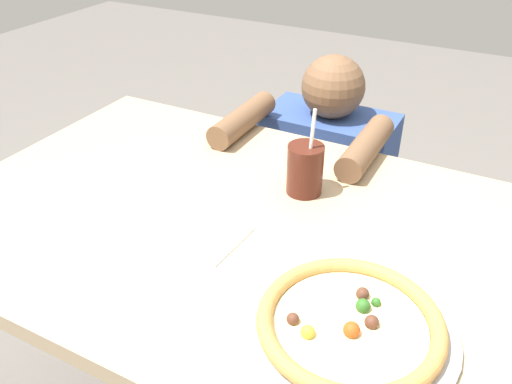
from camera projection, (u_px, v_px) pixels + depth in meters
The scene contains 5 objects.
dining_table at pixel (244, 259), 1.20m from camera, with size 1.36×0.88×0.75m.
pizza_near at pixel (350, 325), 0.87m from camera, with size 0.35×0.35×0.04m.
drink_cup_colored at pixel (305, 169), 1.21m from camera, with size 0.08×0.08×0.21m.
paper_napkin at pixel (204, 234), 1.10m from camera, with size 0.16×0.14×0.00m, color white.
diner_seated at pixel (323, 206), 1.79m from camera, with size 0.43×0.53×0.93m.
Camera 1 is at (0.46, -0.81, 1.42)m, focal length 37.19 mm.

